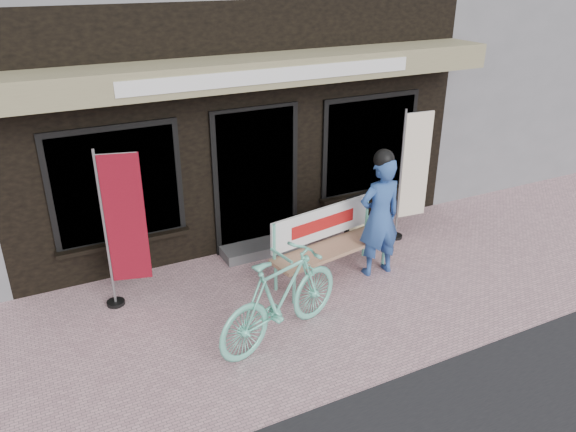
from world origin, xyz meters
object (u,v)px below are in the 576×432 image
bench (328,238)px  bicycle (281,297)px  nobori_red (123,227)px  menu_stand (356,220)px  person (380,215)px  nobori_cream (412,173)px

bench → bicycle: size_ratio=1.02×
nobori_red → menu_stand: 3.53m
bench → person: 0.78m
bench → nobori_cream: 1.92m
person → nobori_red: nobori_red is taller
nobori_red → bench: bearing=3.6°
bicycle → menu_stand: (2.06, 1.60, -0.12)m
nobori_red → nobori_cream: (4.40, -0.01, -0.00)m
person → bench: bearing=162.1°
bench → nobori_red: 2.72m
bicycle → nobori_cream: size_ratio=0.88×
nobori_cream → menu_stand: bearing=179.9°
bench → bicycle: 1.58m
bicycle → nobori_red: size_ratio=0.87×
nobori_red → person: bearing=1.7°
nobori_cream → menu_stand: size_ratio=2.51×
nobori_red → menu_stand: bearing=15.8°
bicycle → person: bearing=-86.3°
menu_stand → bench: bearing=-157.4°
nobori_cream → menu_stand: nobori_cream is taller
nobori_cream → bench: bearing=-159.5°
bicycle → menu_stand: bicycle is taller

